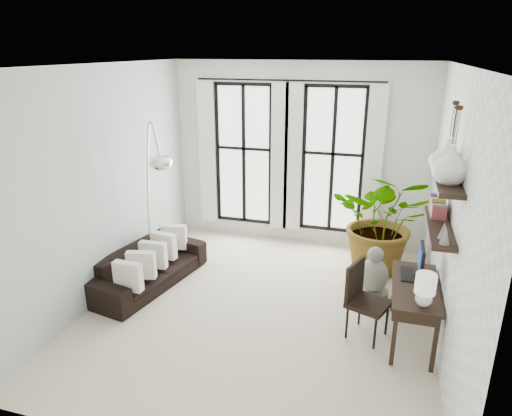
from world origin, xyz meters
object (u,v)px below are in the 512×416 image
at_px(sofa, 148,267).
at_px(desk, 415,290).
at_px(plant, 384,222).
at_px(desk_chair, 362,295).
at_px(arc_lamp, 153,168).
at_px(buddha, 373,277).

bearing_deg(sofa, desk, -84.73).
height_order(plant, desk, plant).
distance_m(sofa, desk_chair, 3.19).
relative_size(desk_chair, arc_lamp, 0.39).
xyz_separation_m(plant, desk, (0.42, -1.86, -0.13)).
relative_size(desk, arc_lamp, 0.51).
relative_size(plant, arc_lamp, 0.68).
distance_m(desk_chair, arc_lamp, 3.33).
bearing_deg(arc_lamp, plant, 21.69).
bearing_deg(sofa, plant, -55.04).
bearing_deg(desk_chair, arc_lamp, -169.94).
relative_size(plant, buddha, 2.08).
distance_m(sofa, arc_lamp, 1.50).
relative_size(sofa, plant, 1.19).
relative_size(sofa, arc_lamp, 0.81).
relative_size(desk, buddha, 1.57).
xyz_separation_m(sofa, desk, (3.75, -0.40, 0.41)).
xyz_separation_m(sofa, arc_lamp, (0.11, 0.17, 1.48)).
xyz_separation_m(desk, buddha, (-0.49, 0.90, -0.36)).
height_order(sofa, desk_chair, desk_chair).
bearing_deg(buddha, arc_lamp, -174.05).
relative_size(plant, desk_chair, 1.74).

